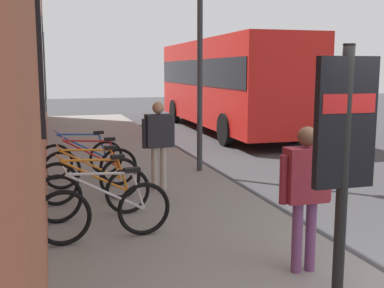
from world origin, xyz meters
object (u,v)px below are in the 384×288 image
object	(u,v)px
city_bus	(226,80)
bicycle_leaning_wall	(82,158)
bicycle_far_end	(94,193)
pedestrian_crossing_street	(159,137)
bicycle_under_window	(105,211)
pedestrian_by_facade	(306,184)
transit_info_sign	(345,141)
bicycle_mid_rack	(90,179)
street_lamp	(200,21)
bicycle_end_of_row	(91,167)

from	to	relation	value
city_bus	bicycle_leaning_wall	bearing A→B (deg)	140.19
bicycle_far_end	pedestrian_crossing_street	xyz separation A→B (m)	(1.38, -1.29, 0.60)
bicycle_under_window	pedestrian_crossing_street	xyz separation A→B (m)	(2.36, -1.24, 0.60)
bicycle_far_end	bicycle_under_window	bearing A→B (deg)	-177.17
bicycle_leaning_wall	pedestrian_by_facade	world-z (taller)	pedestrian_by_facade
city_bus	pedestrian_by_facade	xyz separation A→B (m)	(-12.45, 3.82, -0.82)
transit_info_sign	city_bus	distance (m)	14.05
city_bus	bicycle_mid_rack	bearing A→B (deg)	147.04
transit_info_sign	city_bus	world-z (taller)	city_bus
bicycle_leaning_wall	street_lamp	distance (m)	3.76
pedestrian_by_facade	bicycle_end_of_row	bearing A→B (deg)	22.77
bicycle_mid_rack	pedestrian_by_facade	distance (m)	4.06
pedestrian_by_facade	bicycle_leaning_wall	bearing A→B (deg)	19.99
bicycle_far_end	bicycle_end_of_row	distance (m)	1.94
pedestrian_crossing_street	bicycle_under_window	bearing A→B (deg)	152.25
bicycle_under_window	transit_info_sign	size ratio (longest dim) A/B	0.74
bicycle_leaning_wall	street_lamp	world-z (taller)	street_lamp
city_bus	pedestrian_crossing_street	world-z (taller)	city_bus
pedestrian_crossing_street	bicycle_end_of_row	bearing A→B (deg)	64.70
bicycle_mid_rack	city_bus	world-z (taller)	city_bus
bicycle_under_window	street_lamp	xyz separation A→B (m)	(3.78, -2.47, 2.80)
bicycle_end_of_row	pedestrian_by_facade	distance (m)	4.93
pedestrian_by_facade	city_bus	bearing A→B (deg)	-17.03
city_bus	pedestrian_by_facade	distance (m)	13.05
bicycle_leaning_wall	bicycle_mid_rack	bearing A→B (deg)	179.89
city_bus	bicycle_far_end	bearing A→B (deg)	149.50
bicycle_under_window	street_lamp	world-z (taller)	street_lamp
bicycle_far_end	city_bus	size ratio (longest dim) A/B	0.17
transit_info_sign	street_lamp	distance (m)	6.60
bicycle_mid_rack	bicycle_end_of_row	distance (m)	1.03
bicycle_under_window	bicycle_leaning_wall	world-z (taller)	same
bicycle_mid_rack	transit_info_sign	size ratio (longest dim) A/B	0.74
bicycle_far_end	transit_info_sign	xyz separation A→B (m)	(-3.57, -1.77, 1.21)
bicycle_under_window	pedestrian_by_facade	bearing A→B (deg)	-129.16
bicycle_leaning_wall	pedestrian_crossing_street	world-z (taller)	pedestrian_crossing_street
transit_info_sign	bicycle_mid_rack	bearing A→B (deg)	21.47
bicycle_end_of_row	pedestrian_crossing_street	size ratio (longest dim) A/B	1.09
bicycle_leaning_wall	pedestrian_by_facade	distance (m)	5.86
bicycle_under_window	bicycle_leaning_wall	bearing A→B (deg)	0.53
bicycle_under_window	bicycle_mid_rack	xyz separation A→B (m)	(1.89, 0.04, 0.00)
pedestrian_by_facade	bicycle_mid_rack	bearing A→B (deg)	29.82
bicycle_far_end	street_lamp	world-z (taller)	street_lamp
bicycle_far_end	pedestrian_crossing_street	bearing A→B (deg)	-42.98
pedestrian_by_facade	bicycle_under_window	bearing A→B (deg)	50.84
pedestrian_crossing_street	street_lamp	xyz separation A→B (m)	(1.41, -1.23, 2.20)
street_lamp	bicycle_leaning_wall	bearing A→B (deg)	87.43
bicycle_far_end	street_lamp	bearing A→B (deg)	-42.03
pedestrian_crossing_street	city_bus	bearing A→B (deg)	-28.07
pedestrian_by_facade	street_lamp	distance (m)	5.83
bicycle_under_window	pedestrian_by_facade	distance (m)	2.59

